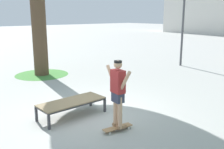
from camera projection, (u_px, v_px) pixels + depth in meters
ground_plane at (92, 115)px, 7.49m from camera, size 120.00×120.00×0.00m
skate_box at (72, 102)px, 7.30m from camera, size 0.79×1.91×0.46m
skateboard at (118, 128)px, 6.47m from camera, size 0.31×0.82×0.09m
skater at (118, 89)px, 6.25m from camera, size 1.00×0.32×1.69m
grass_patch_near_left at (42, 74)px, 12.52m from camera, size 2.51×2.51×0.01m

